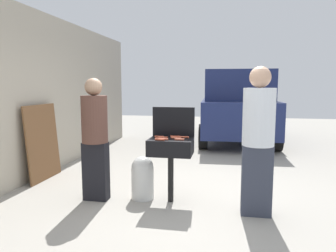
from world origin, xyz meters
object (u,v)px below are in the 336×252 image
Objects in this scene: hot_dog_4 at (163,137)px; leaning_board at (43,142)px; person_left at (95,135)px; hot_dog_8 at (175,137)px; hot_dog_2 at (184,137)px; hot_dog_7 at (179,139)px; propane_tank at (143,177)px; hot_dog_0 at (159,137)px; bbq_grill at (171,149)px; hot_dog_3 at (160,140)px; hot_dog_9 at (176,138)px; parked_minivan at (236,106)px; hot_dog_5 at (163,139)px; person_right at (258,136)px; hot_dog_6 at (160,138)px; hot_dog_1 at (176,138)px.

leaning_board is (-2.24, 0.63, -0.26)m from hot_dog_4.
hot_dog_8 is at bearing 8.79° from person_left.
hot_dog_2 is 0.29m from hot_dog_4.
hot_dog_7 is 0.81m from propane_tank.
hot_dog_7 is at bearing -14.27° from propane_tank.
hot_dog_2 and hot_dog_7 have the same top height.
hot_dog_7 reaches higher than propane_tank.
hot_dog_0 is 1.00× the size of hot_dog_8.
hot_dog_8 is at bearing 35.85° from hot_dog_4.
hot_dog_7 reaches higher than bbq_grill.
bbq_grill is 0.25m from hot_dog_3.
hot_dog_9 is at bearing -71.37° from hot_dog_8.
propane_tank is at bearing 72.51° from parked_minivan.
hot_dog_0 is 1.00× the size of hot_dog_9.
bbq_grill is 0.24m from hot_dog_0.
hot_dog_0 is 0.22m from hot_dog_5.
bbq_grill is 0.25m from hot_dog_2.
person_left is at bearing -172.14° from hot_dog_4.
leaning_board is (-3.48, 0.90, -0.35)m from person_right.
hot_dog_1 is at bearing 28.93° from hot_dog_6.
person_left is (-1.13, -0.13, 0.03)m from hot_dog_9.
hot_dog_8 is 0.12m from hot_dog_9.
hot_dog_1 is at bearing -75.68° from hot_dog_8.
hot_dog_3 is at bearing -76.09° from hot_dog_0.
bbq_grill is 1.19m from person_right.
hot_dog_5 is (-0.25, -0.22, 0.00)m from hot_dog_2.
hot_dog_6 is at bearing -154.63° from bbq_grill.
person_left is at bearing 179.48° from hot_dog_5.
person_left reaches higher than hot_dog_4.
hot_dog_0 and hot_dog_1 have the same top height.
hot_dog_7 is 1.00× the size of hot_dog_8.
hot_dog_1 and hot_dog_9 have the same top height.
hot_dog_5 is at bearing -138.58° from hot_dog_9.
person_right reaches higher than hot_dog_9.
parked_minivan is (1.13, 5.36, 0.12)m from hot_dog_6.
parked_minivan is at bearing 79.33° from bbq_grill.
hot_dog_0 and hot_dog_3 have the same top height.
leaning_board is at bearing 164.19° from hot_dog_4.
bbq_grill is at bearing -29.46° from person_right.
hot_dog_0 is 0.24m from hot_dog_1.
hot_dog_0 is at bearing 141.27° from hot_dog_4.
hot_dog_2 is 1.00× the size of hot_dog_7.
hot_dog_1 is at bearing 118.68° from hot_dog_9.
hot_dog_7 is (0.21, 0.02, 0.00)m from hot_dog_5.
hot_dog_5 is at bearing -25.77° from propane_tank.
person_right is (1.07, -0.29, 0.10)m from hot_dog_1.
hot_dog_0 is at bearing 74.91° from parked_minivan.
hot_dog_5 is at bearing -122.24° from bbq_grill.
hot_dog_7 is (0.27, -0.04, 0.00)m from hot_dog_6.
leaning_board is (-2.35, 0.65, -0.10)m from bbq_grill.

